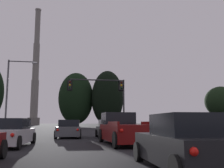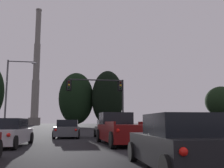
# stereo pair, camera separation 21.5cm
# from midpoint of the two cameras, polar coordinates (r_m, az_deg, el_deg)

# --- Properties ---
(sedan_right_lane_front) EXTENTS (2.03, 4.72, 1.43)m
(sedan_right_lane_front) POSITION_cam_midpoint_polar(r_m,az_deg,el_deg) (21.05, -0.42, -9.86)
(sedan_right_lane_front) COLOR black
(sedan_right_lane_front) RESTS_ON ground_plane
(hatchback_right_lane_third) EXTENTS (1.96, 4.13, 1.44)m
(hatchback_right_lane_third) POSITION_cam_midpoint_polar(r_m,az_deg,el_deg) (7.19, 15.16, -12.47)
(hatchback_right_lane_third) COLOR black
(hatchback_right_lane_third) RESTS_ON ground_plane
(sedan_left_lane_second) EXTENTS (2.15, 4.76, 1.43)m
(sedan_left_lane_second) POSITION_cam_midpoint_polar(r_m,az_deg,el_deg) (14.73, -21.55, -9.92)
(sedan_left_lane_second) COLOR silver
(sedan_left_lane_second) RESTS_ON ground_plane
(sedan_center_lane_front) EXTENTS (2.15, 4.76, 1.43)m
(sedan_center_lane_front) POSITION_cam_midpoint_polar(r_m,az_deg,el_deg) (21.96, -9.37, -9.69)
(sedan_center_lane_front) COLOR #4C4F54
(sedan_center_lane_front) RESTS_ON ground_plane
(pickup_truck_right_lane_second) EXTENTS (2.39, 5.57, 1.82)m
(pickup_truck_right_lane_second) POSITION_cam_midpoint_polar(r_m,az_deg,el_deg) (15.12, 2.31, -9.92)
(pickup_truck_right_lane_second) COLOR maroon
(pickup_truck_right_lane_second) RESTS_ON ground_plane
(traffic_light_overhead_right) EXTENTS (6.54, 0.50, 6.04)m
(traffic_light_overhead_right) POSITION_cam_midpoint_polar(r_m,az_deg,el_deg) (29.40, -1.52, -1.63)
(traffic_light_overhead_right) COLOR #2D2D30
(traffic_light_overhead_right) RESTS_ON ground_plane
(street_lamp) EXTENTS (3.34, 0.36, 8.42)m
(street_lamp) POSITION_cam_midpoint_polar(r_m,az_deg,el_deg) (32.16, -20.88, -0.71)
(street_lamp) COLOR #56565B
(street_lamp) RESTS_ON ground_plane
(smokestack) EXTENTS (5.72, 5.72, 57.74)m
(smokestack) POSITION_cam_midpoint_polar(r_m,az_deg,el_deg) (132.16, -16.17, 1.28)
(smokestack) COLOR slate
(smokestack) RESTS_ON ground_plane
(treeline_left_mid) EXTENTS (9.30, 8.37, 14.55)m
(treeline_left_mid) POSITION_cam_midpoint_polar(r_m,az_deg,el_deg) (71.14, -7.72, -3.12)
(treeline_left_mid) COLOR black
(treeline_left_mid) RESTS_ON ground_plane
(treeline_center_right) EXTENTS (9.54, 8.59, 11.79)m
(treeline_center_right) POSITION_cam_midpoint_polar(r_m,az_deg,el_deg) (83.77, 22.79, -3.55)
(treeline_center_right) COLOR black
(treeline_center_right) RESTS_ON ground_plane
(treeline_far_right) EXTENTS (8.40, 7.56, 14.84)m
(treeline_far_right) POSITION_cam_midpoint_polar(r_m,az_deg,el_deg) (69.06, -0.85, -3.03)
(treeline_far_right) COLOR black
(treeline_far_right) RESTS_ON ground_plane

